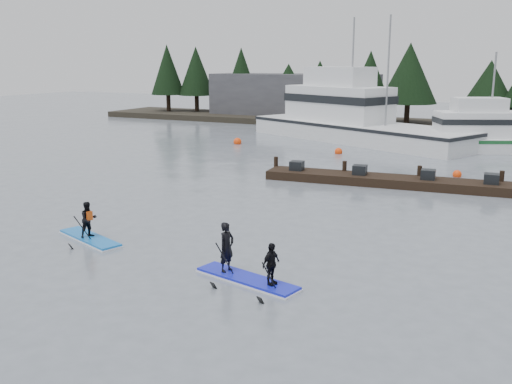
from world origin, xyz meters
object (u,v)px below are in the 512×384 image
at_px(paddleboard_duo, 247,263).
at_px(fishing_boat_medium, 492,143).
at_px(fishing_boat_large, 354,130).
at_px(floating_dock, 398,182).
at_px(paddleboard_solo, 89,227).

bearing_deg(paddleboard_duo, fishing_boat_medium, 94.74).
height_order(fishing_boat_large, paddleboard_duo, fishing_boat_large).
relative_size(floating_dock, paddleboard_duo, 4.01).
distance_m(paddleboard_solo, paddleboard_duo, 7.03).
bearing_deg(fishing_boat_medium, paddleboard_duo, -123.32).
bearing_deg(floating_dock, fishing_boat_large, 108.92).
bearing_deg(fishing_boat_large, floating_dock, -41.31).
height_order(fishing_boat_medium, paddleboard_duo, fishing_boat_medium).
distance_m(floating_dock, paddleboard_duo, 15.26).
bearing_deg(paddleboard_solo, fishing_boat_large, 108.17).
relative_size(fishing_boat_large, fishing_boat_medium, 1.56).
relative_size(fishing_boat_large, paddleboard_solo, 6.25).
bearing_deg(paddleboard_duo, floating_dock, 99.20).
xyz_separation_m(fishing_boat_medium, paddleboard_solo, (-11.50, -29.28, -0.05)).
xyz_separation_m(floating_dock, paddleboard_solo, (-8.04, -14.20, 0.25)).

